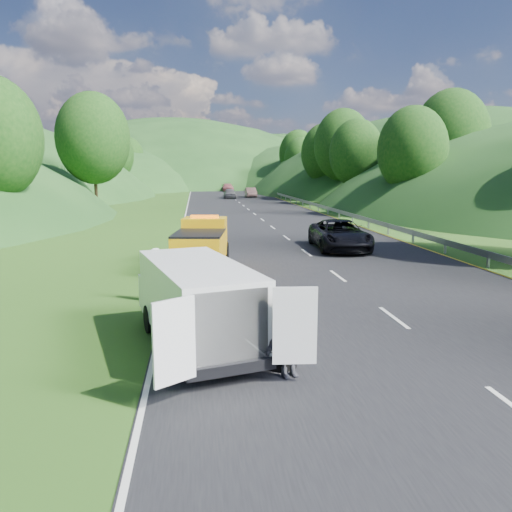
{
  "coord_description": "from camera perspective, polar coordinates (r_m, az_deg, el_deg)",
  "views": [
    {
      "loc": [
        -2.82,
        -15.83,
        4.39
      ],
      "look_at": [
        -0.7,
        1.91,
        1.3
      ],
      "focal_mm": 35.0,
      "sensor_mm": 36.0,
      "label": 1
    }
  ],
  "objects": [
    {
      "name": "tree_line_left",
      "position": [
        77.66,
        -18.95,
        6.04
      ],
      "size": [
        14.0,
        140.0,
        14.0
      ],
      "primitive_type": null,
      "color": "#2B5318",
      "rests_on": "ground"
    },
    {
      "name": "spare_tire",
      "position": [
        11.54,
        2.82,
        -12.56
      ],
      "size": [
        0.73,
        0.73,
        0.2
      ],
      "primitive_type": "cylinder",
      "color": "black",
      "rests_on": "ground"
    },
    {
      "name": "dist_car_b",
      "position": [
        81.9,
        -0.59,
        6.73
      ],
      "size": [
        1.63,
        4.66,
        1.54
      ],
      "primitive_type": "imported",
      "color": "brown",
      "rests_on": "ground"
    },
    {
      "name": "child",
      "position": [
        15.4,
        -6.46,
        -6.81
      ],
      "size": [
        0.58,
        0.49,
        1.07
      ],
      "primitive_type": "imported",
      "rotation": [
        0.0,
        0.0,
        -0.17
      ],
      "color": "tan",
      "rests_on": "ground"
    },
    {
      "name": "hills_backdrop",
      "position": [
        150.88,
        -3.32,
        8.12
      ],
      "size": [
        201.0,
        288.6,
        44.0
      ],
      "primitive_type": null,
      "color": "#2D5B23",
      "rests_on": "ground"
    },
    {
      "name": "worker",
      "position": [
        11.01,
        3.93,
        -13.71
      ],
      "size": [
        1.34,
        1.04,
        1.82
      ],
      "primitive_type": "imported",
      "rotation": [
        0.0,
        0.0,
        0.35
      ],
      "color": "black",
      "rests_on": "ground"
    },
    {
      "name": "tree_line_right",
      "position": [
        80.23,
        12.04,
        6.46
      ],
      "size": [
        14.0,
        140.0,
        14.0
      ],
      "primitive_type": null,
      "color": "#2B5318",
      "rests_on": "ground"
    },
    {
      "name": "dist_car_d",
      "position": [
        123.43,
        -4.91,
        7.73
      ],
      "size": [
        1.81,
        4.5,
        1.53
      ],
      "primitive_type": "imported",
      "color": "#963D7A",
      "rests_on": "ground"
    },
    {
      "name": "tow_truck",
      "position": [
        22.44,
        -6.15,
        1.42
      ],
      "size": [
        2.68,
        5.63,
        2.32
      ],
      "rotation": [
        0.0,
        0.0,
        -0.14
      ],
      "color": "black",
      "rests_on": "ground"
    },
    {
      "name": "road_surface",
      "position": [
        56.3,
        -0.87,
        5.34
      ],
      "size": [
        14.0,
        200.0,
        0.02
      ],
      "primitive_type": "cube",
      "color": "black",
      "rests_on": "ground"
    },
    {
      "name": "suitcase",
      "position": [
        16.09,
        -10.76,
        -5.12
      ],
      "size": [
        0.39,
        0.25,
        0.58
      ],
      "primitive_type": "cube",
      "rotation": [
        0.0,
        0.0,
        0.16
      ],
      "color": "#65664D",
      "rests_on": "ground"
    },
    {
      "name": "dist_car_a",
      "position": [
        78.63,
        -3.0,
        6.59
      ],
      "size": [
        1.81,
        4.5,
        1.53
      ],
      "primitive_type": "imported",
      "color": "#4D4C51",
      "rests_on": "ground"
    },
    {
      "name": "passing_suv",
      "position": [
        28.24,
        9.49,
        0.73
      ],
      "size": [
        3.04,
        6.03,
        1.63
      ],
      "primitive_type": "imported",
      "rotation": [
        0.0,
        0.0,
        -0.06
      ],
      "color": "black",
      "rests_on": "ground"
    },
    {
      "name": "guardrail",
      "position": [
        69.72,
        4.06,
        6.17
      ],
      "size": [
        0.06,
        140.0,
        1.52
      ],
      "primitive_type": "cube",
      "color": "gray",
      "rests_on": "ground"
    },
    {
      "name": "woman",
      "position": [
        17.18,
        -11.07,
        -5.18
      ],
      "size": [
        0.65,
        0.77,
        1.82
      ],
      "primitive_type": "imported",
      "rotation": [
        0.0,
        0.0,
        1.85
      ],
      "color": "white",
      "rests_on": "ground"
    },
    {
      "name": "dist_car_c",
      "position": [
        104.43,
        -3.23,
        7.38
      ],
      "size": [
        2.23,
        5.48,
        1.59
      ],
      "primitive_type": "imported",
      "color": "brown",
      "rests_on": "ground"
    },
    {
      "name": "white_van",
      "position": [
        12.5,
        -6.89,
        -4.94
      ],
      "size": [
        4.12,
        6.54,
        2.16
      ],
      "rotation": [
        0.0,
        0.0,
        0.27
      ],
      "color": "black",
      "rests_on": "ground"
    },
    {
      "name": "ground",
      "position": [
        16.67,
        3.19,
        -5.47
      ],
      "size": [
        320.0,
        320.0,
        0.0
      ],
      "primitive_type": "plane",
      "color": "#38661E",
      "rests_on": "ground"
    }
  ]
}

